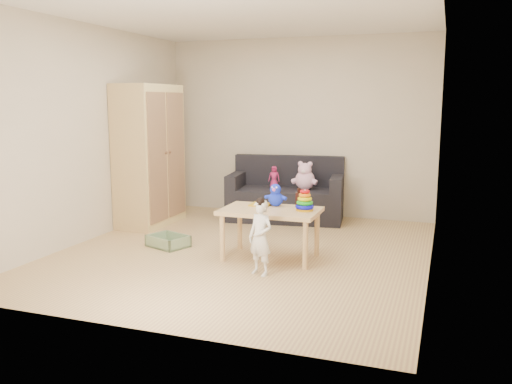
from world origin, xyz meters
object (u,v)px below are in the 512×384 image
at_px(toddler, 260,239).
at_px(play_table, 270,234).
at_px(sofa, 286,204).
at_px(wardrobe, 149,156).

bearing_deg(toddler, play_table, 120.05).
height_order(sofa, toddler, toddler).
relative_size(wardrobe, toddler, 2.62).
relative_size(wardrobe, sofa, 1.18).
bearing_deg(play_table, sofa, 101.65).
distance_m(wardrobe, toddler, 2.77).
height_order(sofa, play_table, play_table).
relative_size(wardrobe, play_table, 1.84).
bearing_deg(sofa, wardrobe, -159.88).
xyz_separation_m(wardrobe, play_table, (2.08, -1.05, -0.68)).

